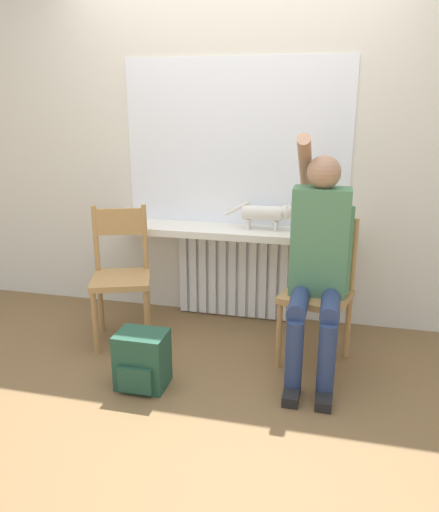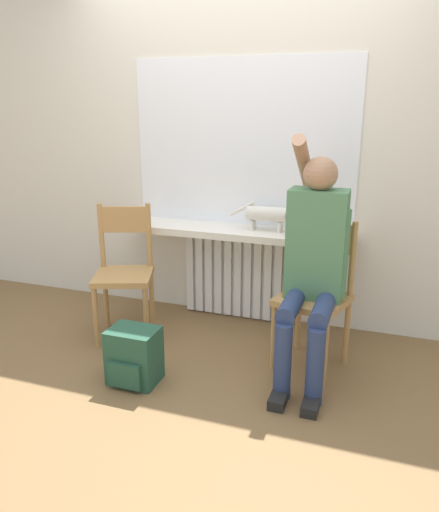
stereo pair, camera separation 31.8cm
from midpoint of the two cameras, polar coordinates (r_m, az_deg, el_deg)
name	(u,v)px [view 2 (the right image)]	position (r m, az deg, el deg)	size (l,w,h in m)	color
ground_plane	(180,392)	(3.00, -1.41, -15.35)	(12.00, 12.00, 0.00)	brown
wall_with_window	(244,140)	(3.71, 5.31, 13.08)	(7.00, 0.06, 2.70)	silver
radiator	(239,274)	(3.84, 4.62, -2.16)	(0.86, 0.08, 0.68)	white
windowsill	(235,232)	(3.62, 4.26, 2.73)	(1.71, 0.34, 0.05)	white
window_glass	(242,144)	(3.68, 5.17, 12.65)	(1.65, 0.01, 1.18)	white
chair_left	(124,270)	(3.52, -8.34, -1.66)	(0.50, 0.50, 0.93)	#B2844C
chair_right	(316,293)	(3.16, 13.80, -4.22)	(0.48, 0.48, 0.93)	#B2844C
person	(314,259)	(2.99, 13.74, -0.35)	(0.36, 0.97, 1.45)	navy
cat	(272,214)	(3.54, 8.58, 4.73)	(0.50, 0.10, 0.21)	silver
backpack	(134,356)	(3.03, -6.78, -11.38)	(0.29, 0.25, 0.34)	#234C38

